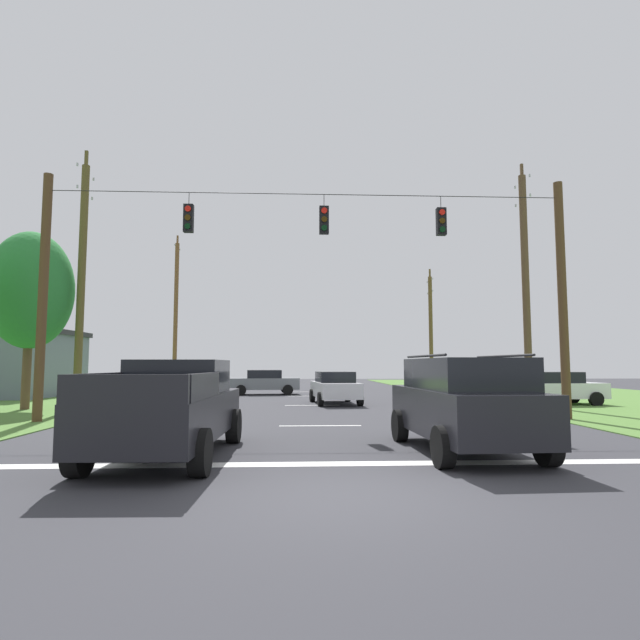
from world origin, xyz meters
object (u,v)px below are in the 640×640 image
Objects in this scene: distant_car_crossing_white at (554,388)px; utility_pole_far_left at (176,314)px; tree_roadside_right at (31,291)px; distant_car_far_parked at (335,387)px; utility_pole_far_right at (431,329)px; overhead_signal_span at (310,286)px; pickup_truck at (172,408)px; utility_pole_mid_left at (81,280)px; suv_black at (463,402)px; distant_car_oncoming at (264,382)px; utility_pole_mid_right at (526,284)px.

utility_pole_far_left reaches higher than distant_car_crossing_white.
utility_pole_far_left reaches higher than tree_roadside_right.
utility_pole_far_right is (8.34, 13.80, 3.74)m from distant_car_far_parked.
distant_car_far_parked is (1.38, 7.40, -3.70)m from overhead_signal_span.
pickup_truck is at bearing -114.70° from utility_pole_far_right.
suv_black is at bearing -40.56° from utility_pole_mid_left.
utility_pole_far_left is (-6.69, 4.76, 4.70)m from distant_car_oncoming.
overhead_signal_span is 3.98× the size of distant_car_far_parked.
utility_pole_far_right is at bearing 65.37° from overhead_signal_span.
utility_pole_mid_right is at bearing -88.91° from utility_pole_far_right.
distant_car_crossing_white is at bearing 41.18° from pickup_truck.
utility_pole_mid_left is (-20.91, -1.71, 4.60)m from distant_car_crossing_white.
suv_black is 28.41m from utility_pole_far_right.
utility_pole_far_left is at bearing 146.22° from distant_car_crossing_white.
distant_car_crossing_white is 21.48m from utility_pole_mid_left.
overhead_signal_span is 23.32m from utility_pole_far_right.
distant_car_oncoming is at bearing 104.53° from suv_black.
overhead_signal_span reaches higher than pickup_truck.
distant_car_crossing_white is 0.98× the size of distant_car_far_parked.
distant_car_far_parked is at bearing -121.13° from utility_pole_far_right.
distant_car_crossing_white is (8.36, 12.45, -0.27)m from suv_black.
distant_car_far_parked is 16.55m from utility_pole_far_right.
distant_car_far_parked is 0.49× the size of utility_pole_far_right.
utility_pole_far_left is 15.60m from tree_roadside_right.
suv_black reaches higher than pickup_truck.
utility_pole_mid_right is at bearing 2.70° from tree_roadside_right.
overhead_signal_span is 7.74m from suv_black.
utility_pole_far_left reaches higher than utility_pole_far_right.
utility_pole_mid_left reaches higher than suv_black.
utility_pole_far_right is (12.69, 27.59, 3.56)m from pickup_truck.
pickup_truck is 1.12× the size of suv_black.
utility_pole_mid_left is 15.51m from utility_pole_far_left.
overhead_signal_span reaches higher than suv_black.
pickup_truck reaches higher than distant_car_oncoming.
tree_roadside_right is (-23.01, -1.61, 4.15)m from distant_car_crossing_white.
pickup_truck is 1.22× the size of distant_car_far_parked.
overhead_signal_span is 10.51m from utility_pole_mid_left.
utility_pole_far_left reaches higher than overhead_signal_span.
distant_car_far_parked is at bearing 72.47° from pickup_truck.
utility_pole_mid_right is at bearing -157.89° from distant_car_crossing_white.
overhead_signal_span is 13.56m from distant_car_crossing_white.
utility_pole_mid_right is 1.22× the size of utility_pole_far_right.
overhead_signal_span is 3.26× the size of pickup_truck.
suv_black reaches higher than distant_car_far_parked.
distant_car_oncoming is at bearing 99.19° from overhead_signal_span.
pickup_truck is at bearing -138.82° from distant_car_crossing_white.
utility_pole_far_right is at bearing 37.92° from tree_roadside_right.
tree_roadside_right is at bearing 158.16° from overhead_signal_span.
distant_car_far_parked is (-10.08, 1.16, 0.00)m from distant_car_crossing_white.
distant_car_crossing_white is at bearing 4.00° from tree_roadside_right.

